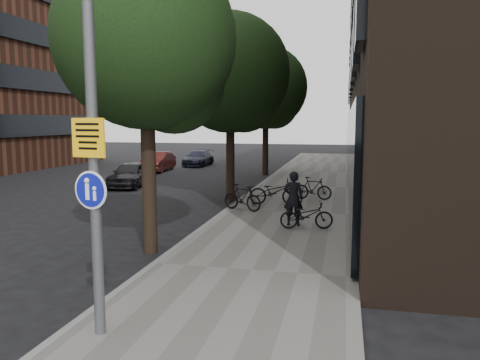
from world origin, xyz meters
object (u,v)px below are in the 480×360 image
(parked_bike_facade_near, at_px, (306,215))
(parked_car_near, at_px, (131,174))
(signpost, at_px, (94,173))
(pedestrian, at_px, (293,198))

(parked_bike_facade_near, height_order, parked_car_near, parked_car_near)
(parked_bike_facade_near, bearing_deg, parked_car_near, 37.95)
(signpost, relative_size, parked_car_near, 1.29)
(parked_car_near, bearing_deg, parked_bike_facade_near, -44.98)
(signpost, distance_m, pedestrian, 8.44)
(signpost, xyz_separation_m, parked_car_near, (-6.94, 15.52, -1.93))
(parked_bike_facade_near, distance_m, parked_car_near, 12.31)
(signpost, distance_m, parked_car_near, 17.12)
(pedestrian, distance_m, parked_car_near, 11.72)
(pedestrian, distance_m, parked_bike_facade_near, 0.73)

